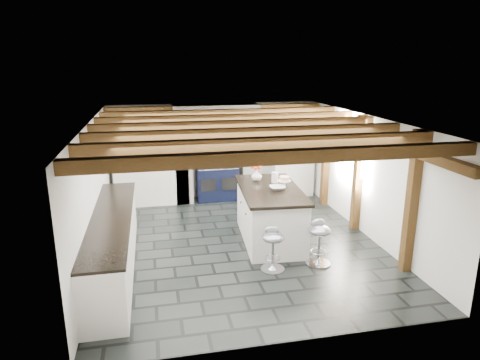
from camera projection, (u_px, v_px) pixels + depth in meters
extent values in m
plane|color=black|center=(239.00, 242.00, 8.00)|extent=(6.00, 6.00, 0.00)
plane|color=white|center=(214.00, 150.00, 10.52)|extent=(5.00, 0.00, 5.00)
plane|color=white|center=(94.00, 192.00, 7.20)|extent=(0.00, 6.00, 6.00)
plane|color=white|center=(367.00, 176.00, 8.18)|extent=(0.00, 6.00, 6.00)
plane|color=white|center=(239.00, 120.00, 7.38)|extent=(6.00, 6.00, 0.00)
cube|color=white|center=(183.00, 163.00, 10.13)|extent=(0.40, 0.60, 1.90)
cube|color=white|center=(249.00, 159.00, 10.45)|extent=(0.40, 0.60, 1.90)
cube|color=#573A19|center=(216.00, 118.00, 10.01)|extent=(2.10, 0.65, 0.18)
cube|color=white|center=(216.00, 111.00, 9.97)|extent=(2.00, 0.60, 0.31)
cube|color=black|center=(218.00, 117.00, 9.69)|extent=(1.00, 0.03, 0.22)
cube|color=silver|center=(218.00, 117.00, 9.68)|extent=(0.90, 0.01, 0.14)
cube|color=white|center=(142.00, 162.00, 9.93)|extent=(1.30, 0.58, 2.00)
cube|color=white|center=(292.00, 156.00, 10.65)|extent=(1.00, 0.58, 2.00)
cube|color=white|center=(113.00, 244.00, 6.88)|extent=(0.60, 3.80, 0.88)
cube|color=black|center=(111.00, 217.00, 6.76)|extent=(0.64, 3.80, 0.04)
cube|color=white|center=(173.00, 184.00, 10.22)|extent=(0.70, 0.60, 0.88)
cube|color=black|center=(173.00, 165.00, 10.10)|extent=(0.74, 0.64, 0.04)
cube|color=#573A19|center=(366.00, 135.00, 7.95)|extent=(0.15, 5.80, 0.14)
plane|color=white|center=(353.00, 149.00, 8.64)|extent=(0.00, 0.90, 0.90)
cube|color=#573A19|center=(284.00, 157.00, 4.95)|extent=(5.00, 0.16, 0.16)
cube|color=#573A19|center=(265.00, 143.00, 5.77)|extent=(5.00, 0.16, 0.16)
cube|color=#573A19|center=(250.00, 133.00, 6.59)|extent=(5.00, 0.16, 0.16)
cube|color=#573A19|center=(239.00, 125.00, 7.40)|extent=(5.00, 0.16, 0.16)
cube|color=#573A19|center=(230.00, 118.00, 8.22)|extent=(5.00, 0.16, 0.16)
cube|color=#573A19|center=(223.00, 113.00, 9.04)|extent=(5.00, 0.16, 0.16)
cube|color=#573A19|center=(216.00, 109.00, 9.86)|extent=(5.00, 0.16, 0.16)
cube|color=#573A19|center=(412.00, 203.00, 6.66)|extent=(0.15, 0.15, 2.30)
cube|color=#573A19|center=(358.00, 174.00, 8.36)|extent=(0.15, 0.15, 2.30)
cube|color=#573A19|center=(326.00, 156.00, 9.86)|extent=(0.15, 0.15, 2.30)
cylinder|color=black|center=(265.00, 140.00, 7.52)|extent=(0.01, 0.01, 0.56)
cylinder|color=white|center=(264.00, 159.00, 7.61)|extent=(0.09, 0.09, 0.22)
cylinder|color=black|center=(263.00, 137.00, 7.81)|extent=(0.01, 0.01, 0.56)
cylinder|color=white|center=(263.00, 155.00, 7.90)|extent=(0.09, 0.09, 0.22)
cylinder|color=black|center=(262.00, 135.00, 8.11)|extent=(0.01, 0.01, 0.56)
cylinder|color=white|center=(261.00, 152.00, 8.20)|extent=(0.09, 0.09, 0.22)
cube|color=black|center=(217.00, 181.00, 10.41)|extent=(1.00, 0.60, 0.90)
ellipsoid|color=silver|center=(206.00, 162.00, 10.23)|extent=(0.28, 0.28, 0.11)
ellipsoid|color=silver|center=(227.00, 162.00, 10.33)|extent=(0.28, 0.28, 0.11)
cylinder|color=silver|center=(219.00, 170.00, 10.00)|extent=(0.95, 0.03, 0.03)
cube|color=black|center=(208.00, 185.00, 10.07)|extent=(0.35, 0.02, 0.30)
cube|color=black|center=(229.00, 184.00, 10.17)|extent=(0.35, 0.02, 0.30)
cube|color=white|center=(270.00, 216.00, 8.01)|extent=(1.13, 2.04, 0.96)
cube|color=black|center=(270.00, 190.00, 7.88)|extent=(1.22, 2.13, 0.05)
imported|color=white|center=(257.00, 175.00, 8.34)|extent=(0.21, 0.21, 0.21)
ellipsoid|color=red|center=(257.00, 167.00, 8.30)|extent=(0.22, 0.22, 0.13)
cylinder|color=white|center=(275.00, 177.00, 8.23)|extent=(0.13, 0.13, 0.20)
imported|color=white|center=(277.00, 188.00, 7.77)|extent=(0.30, 0.30, 0.07)
cylinder|color=white|center=(284.00, 184.00, 7.94)|extent=(0.05, 0.05, 0.11)
cylinder|color=white|center=(284.00, 181.00, 7.92)|extent=(0.24, 0.24, 0.02)
cylinder|color=beige|center=(284.00, 178.00, 7.91)|extent=(0.19, 0.19, 0.08)
cylinder|color=silver|center=(318.00, 263.00, 7.15)|extent=(0.41, 0.41, 0.03)
cone|color=silver|center=(318.00, 261.00, 7.14)|extent=(0.19, 0.19, 0.08)
cylinder|color=silver|center=(319.00, 247.00, 7.07)|extent=(0.05, 0.05, 0.52)
torus|color=silver|center=(318.00, 252.00, 7.10)|extent=(0.26, 0.26, 0.02)
ellipsoid|color=gray|center=(320.00, 230.00, 6.99)|extent=(0.42, 0.42, 0.17)
ellipsoid|color=gray|center=(317.00, 223.00, 7.05)|extent=(0.27, 0.14, 0.15)
cylinder|color=silver|center=(272.00, 269.00, 6.95)|extent=(0.39, 0.39, 0.03)
cone|color=silver|center=(273.00, 267.00, 6.94)|extent=(0.18, 0.18, 0.07)
cylinder|color=silver|center=(273.00, 253.00, 6.88)|extent=(0.04, 0.04, 0.49)
torus|color=silver|center=(273.00, 258.00, 6.90)|extent=(0.25, 0.25, 0.02)
ellipsoid|color=gray|center=(273.00, 237.00, 6.80)|extent=(0.44, 0.44, 0.16)
ellipsoid|color=gray|center=(273.00, 230.00, 6.86)|extent=(0.27, 0.16, 0.14)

